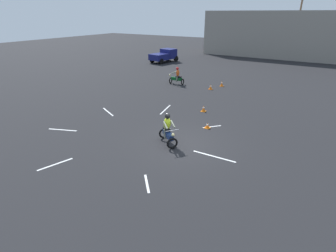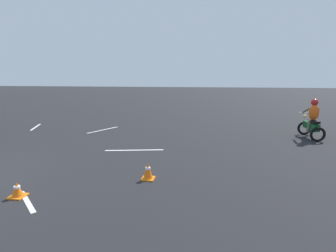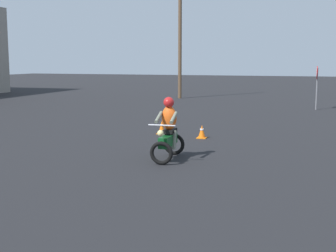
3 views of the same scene
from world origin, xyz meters
name	(u,v)px [view 3 (image 3 of 3)]	position (x,y,z in m)	size (l,w,h in m)	color
motorcycle_rider_background	(168,132)	(-6.49, 10.87, 0.73)	(1.53, 0.72, 1.66)	black
stop_sign	(317,79)	(7.75, 7.30, 1.63)	(0.70, 0.08, 2.30)	slate
traffic_cone_near_left	(162,128)	(-2.47, 12.42, 0.23)	(0.32, 0.32, 0.47)	orange
traffic_cone_mid_left	(202,132)	(-2.94, 10.84, 0.22)	(0.32, 0.32, 0.45)	orange
utility_pole_near	(180,33)	(12.64, 16.28, 4.43)	(0.24, 0.24, 8.86)	brown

